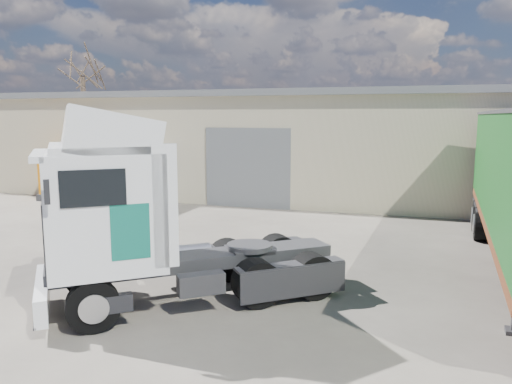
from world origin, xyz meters
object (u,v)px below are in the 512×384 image
(tractor_unit, at_px, (144,224))
(panel_van, at_px, (140,186))
(bare_tree, at_px, (82,63))
(orange_skip, at_px, (78,180))

(tractor_unit, distance_m, panel_van, 12.88)
(bare_tree, height_order, tractor_unit, bare_tree)
(tractor_unit, bearing_deg, orange_skip, -177.06)
(panel_van, height_order, orange_skip, orange_skip)
(tractor_unit, bearing_deg, bare_tree, 179.49)
(bare_tree, distance_m, panel_van, 17.05)
(panel_van, bearing_deg, tractor_unit, -58.73)
(bare_tree, xyz_separation_m, panel_van, (11.00, -10.98, -7.01))
(bare_tree, xyz_separation_m, orange_skip, (7.00, -10.20, -7.00))
(tractor_unit, distance_m, orange_skip, 15.91)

